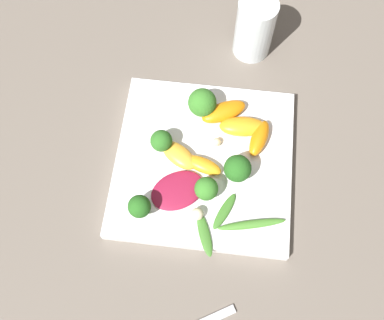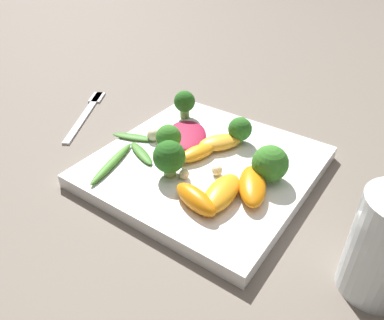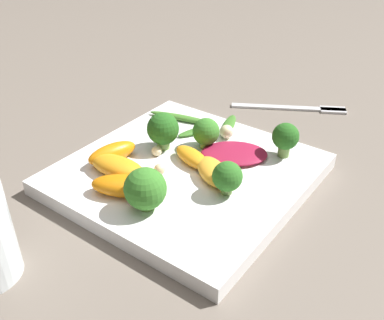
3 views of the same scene
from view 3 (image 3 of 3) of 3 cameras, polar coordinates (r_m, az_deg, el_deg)
name	(u,v)px [view 3 (image 3 of 3)]	position (r m, az deg, el deg)	size (l,w,h in m)	color
ground_plane	(187,180)	(0.53, -0.69, -2.59)	(2.40, 2.40, 0.00)	#6B6056
plate	(187,174)	(0.53, -0.70, -1.77)	(0.26, 0.26, 0.02)	white
fork	(301,107)	(0.71, 13.73, 6.50)	(0.10, 0.16, 0.01)	silver
radicchio_leaf_0	(234,153)	(0.54, 5.39, 0.86)	(0.09, 0.10, 0.01)	maroon
orange_segment_0	(112,153)	(0.53, -10.09, 0.89)	(0.07, 0.04, 0.02)	orange
orange_segment_1	(118,167)	(0.51, -9.39, -0.88)	(0.04, 0.07, 0.02)	orange
orange_segment_2	(124,186)	(0.48, -8.57, -3.26)	(0.06, 0.08, 0.02)	orange
orange_segment_3	(189,156)	(0.53, -0.37, 0.52)	(0.04, 0.06, 0.02)	orange
orange_segment_4	(215,170)	(0.50, 2.97, -1.26)	(0.06, 0.07, 0.02)	#FCAD33
broccoli_floret_0	(227,177)	(0.47, 4.51, -2.16)	(0.03, 0.03, 0.04)	#7A9E51
broccoli_floret_1	(285,138)	(0.54, 11.78, 2.81)	(0.03, 0.03, 0.04)	#7A9E51
broccoli_floret_2	(145,189)	(0.45, -5.95, -3.70)	(0.04, 0.04, 0.05)	#7A9E51
broccoli_floret_3	(206,132)	(0.55, 1.79, 3.53)	(0.03, 0.03, 0.04)	#7A9E51
broccoli_floret_4	(163,130)	(0.55, -3.71, 3.88)	(0.04, 0.04, 0.05)	#84AD5B
arugula_sprig_0	(181,118)	(0.62, -1.38, 5.39)	(0.03, 0.10, 0.01)	#47842D
arugula_sprig_1	(228,126)	(0.60, 4.64, 4.38)	(0.07, 0.04, 0.01)	#3D7528
arugula_sprig_2	(198,131)	(0.59, 0.79, 3.75)	(0.06, 0.04, 0.01)	#3D7528
macadamia_nut_0	(160,169)	(0.51, -4.12, -1.16)	(0.01, 0.01, 0.01)	beige
macadamia_nut_1	(224,131)	(0.58, 4.07, 3.72)	(0.02, 0.02, 0.02)	beige
macadamia_nut_2	(156,151)	(0.54, -4.55, 1.14)	(0.01, 0.01, 0.01)	beige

